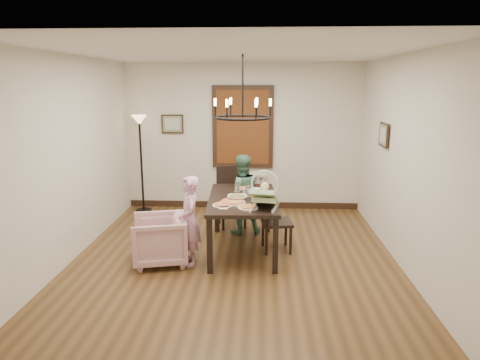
# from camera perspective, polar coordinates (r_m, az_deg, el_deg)

# --- Properties ---
(room_shell) EXTENTS (4.51, 5.00, 2.81)m
(room_shell) POSITION_cam_1_polar(r_m,az_deg,el_deg) (6.13, -0.54, 3.26)
(room_shell) COLOR brown
(room_shell) RESTS_ON ground
(dining_table) EXTENTS (1.05, 1.76, 0.80)m
(dining_table) POSITION_cam_1_polar(r_m,az_deg,el_deg) (6.20, 0.34, -3.10)
(dining_table) COLOR black
(dining_table) RESTS_ON room_shell
(chair_far) EXTENTS (0.57, 0.57, 1.04)m
(chair_far) POSITION_cam_1_polar(r_m,az_deg,el_deg) (7.30, -1.09, -2.25)
(chair_far) COLOR black
(chair_far) RESTS_ON room_shell
(chair_right) EXTENTS (0.48, 0.48, 0.97)m
(chair_right) POSITION_cam_1_polar(r_m,az_deg,el_deg) (6.28, 4.93, -5.15)
(chair_right) COLOR black
(chair_right) RESTS_ON room_shell
(armchair) EXTENTS (0.87, 0.86, 0.66)m
(armchair) POSITION_cam_1_polar(r_m,az_deg,el_deg) (5.99, -10.66, -7.80)
(armchair) COLOR beige
(armchair) RESTS_ON room_shell
(elderly_woman) EXTENTS (0.33, 0.42, 1.01)m
(elderly_woman) POSITION_cam_1_polar(r_m,az_deg,el_deg) (5.83, -6.71, -6.40)
(elderly_woman) COLOR #DB9BBF
(elderly_woman) RESTS_ON room_shell
(seated_man) EXTENTS (0.62, 0.54, 1.08)m
(seated_man) POSITION_cam_1_polar(r_m,az_deg,el_deg) (6.97, 0.18, -2.81)
(seated_man) COLOR #4A7D62
(seated_man) RESTS_ON room_shell
(baby_bouncer) EXTENTS (0.47, 0.59, 0.35)m
(baby_bouncer) POSITION_cam_1_polar(r_m,az_deg,el_deg) (5.62, 3.31, -2.06)
(baby_bouncer) COLOR #B8DA96
(baby_bouncer) RESTS_ON dining_table
(salad_bowl) EXTENTS (0.33, 0.33, 0.08)m
(salad_bowl) POSITION_cam_1_polar(r_m,az_deg,el_deg) (6.02, -0.37, -2.33)
(salad_bowl) COLOR white
(salad_bowl) RESTS_ON dining_table
(pizza_platter) EXTENTS (0.35, 0.35, 0.04)m
(pizza_platter) POSITION_cam_1_polar(r_m,az_deg,el_deg) (5.87, -0.97, -2.94)
(pizza_platter) COLOR tan
(pizza_platter) RESTS_ON dining_table
(drinking_glass) EXTENTS (0.07, 0.07, 0.15)m
(drinking_glass) POSITION_cam_1_polar(r_m,az_deg,el_deg) (6.17, 1.01, -1.61)
(drinking_glass) COLOR silver
(drinking_glass) RESTS_ON dining_table
(window_blinds) EXTENTS (1.00, 0.03, 1.40)m
(window_blinds) POSITION_cam_1_polar(r_m,az_deg,el_deg) (8.17, 0.37, 7.08)
(window_blinds) COLOR brown
(window_blinds) RESTS_ON room_shell
(radiator) EXTENTS (0.92, 0.12, 0.62)m
(radiator) POSITION_cam_1_polar(r_m,az_deg,el_deg) (8.41, 0.37, -1.41)
(radiator) COLOR silver
(radiator) RESTS_ON room_shell
(picture_back) EXTENTS (0.42, 0.03, 0.36)m
(picture_back) POSITION_cam_1_polar(r_m,az_deg,el_deg) (8.35, -9.00, 7.39)
(picture_back) COLOR black
(picture_back) RESTS_ON room_shell
(picture_right) EXTENTS (0.03, 0.42, 0.36)m
(picture_right) POSITION_cam_1_polar(r_m,az_deg,el_deg) (6.86, 18.61, 5.73)
(picture_right) COLOR black
(picture_right) RESTS_ON room_shell
(floor_lamp) EXTENTS (0.30, 0.30, 1.80)m
(floor_lamp) POSITION_cam_1_polar(r_m,az_deg,el_deg) (8.28, -13.00, 1.93)
(floor_lamp) COLOR black
(floor_lamp) RESTS_ON room_shell
(chandelier) EXTENTS (0.80, 0.80, 0.04)m
(chandelier) POSITION_cam_1_polar(r_m,az_deg,el_deg) (5.98, 0.35, 8.33)
(chandelier) COLOR black
(chandelier) RESTS_ON room_shell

